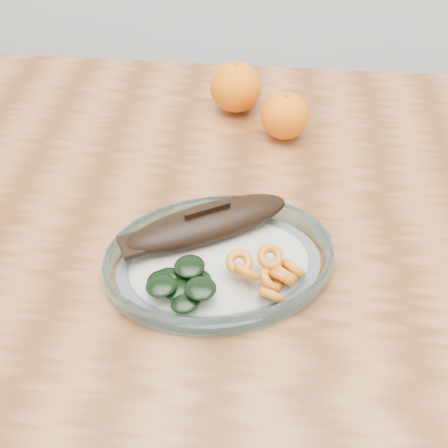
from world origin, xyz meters
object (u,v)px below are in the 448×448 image
Objects in this scene: orange_left at (236,87)px; orange_right at (285,116)px; plated_meal at (219,258)px; dining_table at (236,256)px.

orange_left is 0.11m from orange_right.
orange_right is at bearing 60.01° from plated_meal.
plated_meal is 7.29× the size of orange_left.
plated_meal is at bearing -88.85° from orange_left.
plated_meal is at bearing -104.51° from orange_right.
orange_left reaches higher than plated_meal.
orange_left reaches higher than dining_table.
dining_table is at bearing 67.58° from plated_meal.
orange_left is (-0.01, 0.36, 0.02)m from plated_meal.
dining_table is 0.16m from plated_meal.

